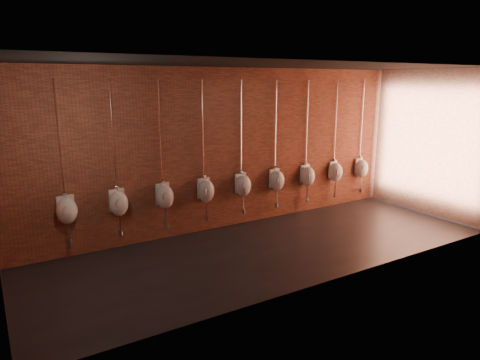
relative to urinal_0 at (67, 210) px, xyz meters
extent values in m
plane|color=black|center=(3.20, -1.38, -0.86)|extent=(8.50, 8.50, 0.00)
cube|color=black|center=(3.20, -1.38, 2.34)|extent=(8.50, 3.00, 0.04)
cube|color=brown|center=(3.20, 0.12, 0.74)|extent=(8.50, 0.04, 3.20)
cube|color=brown|center=(3.20, -2.88, 0.74)|extent=(8.50, 0.04, 3.20)
cube|color=brown|center=(7.45, -1.38, 0.74)|extent=(0.04, 3.00, 3.20)
ellipsoid|color=silver|center=(0.00, -0.01, -0.02)|extent=(0.39, 0.35, 0.44)
cube|color=silver|center=(0.00, 0.10, 0.02)|extent=(0.29, 0.10, 0.40)
cylinder|color=#989898|center=(0.00, -0.12, 0.01)|extent=(0.20, 0.06, 0.20)
cylinder|color=silver|center=(0.00, 0.08, 1.14)|extent=(0.02, 0.02, 1.88)
sphere|color=silver|center=(0.00, 0.07, 0.26)|extent=(0.08, 0.08, 0.08)
cylinder|color=silver|center=(0.00, 0.08, 2.09)|extent=(0.05, 0.05, 0.01)
cylinder|color=silver|center=(0.00, -0.01, -0.34)|extent=(0.03, 0.03, 0.32)
cylinder|color=silver|center=(0.00, -0.01, -0.56)|extent=(0.08, 0.08, 0.11)
cylinder|color=silver|center=(0.00, 0.06, -0.56)|extent=(0.03, 0.15, 0.03)
ellipsoid|color=silver|center=(0.85, -0.01, -0.02)|extent=(0.39, 0.35, 0.44)
cube|color=silver|center=(0.85, 0.10, 0.02)|extent=(0.29, 0.10, 0.40)
cylinder|color=#989898|center=(0.85, -0.12, 0.01)|extent=(0.20, 0.06, 0.20)
cylinder|color=silver|center=(0.85, 0.08, 1.14)|extent=(0.02, 0.02, 1.88)
sphere|color=silver|center=(0.85, 0.07, 0.26)|extent=(0.08, 0.08, 0.08)
cylinder|color=silver|center=(0.85, 0.08, 2.09)|extent=(0.05, 0.05, 0.01)
cylinder|color=silver|center=(0.85, -0.01, -0.34)|extent=(0.03, 0.03, 0.32)
cylinder|color=silver|center=(0.85, -0.01, -0.56)|extent=(0.08, 0.08, 0.11)
cylinder|color=silver|center=(0.85, 0.06, -0.56)|extent=(0.03, 0.15, 0.03)
ellipsoid|color=silver|center=(1.71, -0.01, -0.02)|extent=(0.39, 0.35, 0.44)
cube|color=silver|center=(1.71, 0.10, 0.02)|extent=(0.29, 0.10, 0.40)
cylinder|color=#989898|center=(1.71, -0.12, 0.01)|extent=(0.20, 0.06, 0.20)
cylinder|color=silver|center=(1.71, 0.08, 1.14)|extent=(0.02, 0.02, 1.88)
sphere|color=silver|center=(1.71, 0.07, 0.26)|extent=(0.08, 0.08, 0.08)
cylinder|color=silver|center=(1.71, 0.08, 2.09)|extent=(0.05, 0.05, 0.01)
cylinder|color=silver|center=(1.71, -0.01, -0.34)|extent=(0.03, 0.03, 0.32)
cylinder|color=silver|center=(1.71, -0.01, -0.56)|extent=(0.08, 0.08, 0.11)
cylinder|color=silver|center=(1.71, 0.06, -0.56)|extent=(0.03, 0.15, 0.03)
ellipsoid|color=silver|center=(2.56, -0.01, -0.02)|extent=(0.39, 0.35, 0.44)
cube|color=silver|center=(2.56, 0.10, 0.02)|extent=(0.29, 0.10, 0.40)
cylinder|color=#989898|center=(2.56, -0.12, 0.01)|extent=(0.20, 0.06, 0.20)
cylinder|color=silver|center=(2.56, 0.08, 1.14)|extent=(0.02, 0.02, 1.88)
sphere|color=silver|center=(2.56, 0.07, 0.26)|extent=(0.08, 0.08, 0.08)
cylinder|color=silver|center=(2.56, 0.08, 2.09)|extent=(0.05, 0.05, 0.01)
cylinder|color=silver|center=(2.56, -0.01, -0.34)|extent=(0.03, 0.03, 0.32)
cylinder|color=silver|center=(2.56, -0.01, -0.56)|extent=(0.08, 0.08, 0.11)
cylinder|color=silver|center=(2.56, 0.06, -0.56)|extent=(0.03, 0.15, 0.03)
ellipsoid|color=silver|center=(3.42, -0.01, -0.02)|extent=(0.39, 0.35, 0.44)
cube|color=silver|center=(3.42, 0.10, 0.02)|extent=(0.29, 0.10, 0.40)
cylinder|color=#989898|center=(3.42, -0.12, 0.01)|extent=(0.20, 0.06, 0.20)
cylinder|color=silver|center=(3.42, 0.08, 1.14)|extent=(0.02, 0.02, 1.88)
sphere|color=silver|center=(3.42, 0.07, 0.26)|extent=(0.08, 0.08, 0.08)
cylinder|color=silver|center=(3.42, 0.08, 2.09)|extent=(0.05, 0.05, 0.01)
cylinder|color=silver|center=(3.42, -0.01, -0.34)|extent=(0.03, 0.03, 0.32)
cylinder|color=silver|center=(3.42, -0.01, -0.56)|extent=(0.08, 0.08, 0.11)
cylinder|color=silver|center=(3.42, 0.06, -0.56)|extent=(0.03, 0.15, 0.03)
ellipsoid|color=silver|center=(4.27, -0.01, -0.02)|extent=(0.39, 0.35, 0.44)
cube|color=silver|center=(4.27, 0.10, 0.02)|extent=(0.29, 0.10, 0.40)
cylinder|color=#989898|center=(4.27, -0.12, 0.01)|extent=(0.20, 0.06, 0.20)
cylinder|color=silver|center=(4.27, 0.08, 1.14)|extent=(0.02, 0.02, 1.88)
sphere|color=silver|center=(4.27, 0.07, 0.26)|extent=(0.08, 0.08, 0.08)
cylinder|color=silver|center=(4.27, 0.08, 2.09)|extent=(0.05, 0.05, 0.01)
cylinder|color=silver|center=(4.27, -0.01, -0.34)|extent=(0.03, 0.03, 0.32)
cylinder|color=silver|center=(4.27, -0.01, -0.56)|extent=(0.08, 0.08, 0.11)
cylinder|color=silver|center=(4.27, 0.06, -0.56)|extent=(0.03, 0.15, 0.03)
ellipsoid|color=silver|center=(5.12, -0.01, -0.02)|extent=(0.39, 0.35, 0.44)
cube|color=silver|center=(5.12, 0.10, 0.02)|extent=(0.29, 0.10, 0.40)
cylinder|color=#989898|center=(5.12, -0.12, 0.01)|extent=(0.20, 0.06, 0.20)
cylinder|color=silver|center=(5.12, 0.08, 1.14)|extent=(0.02, 0.02, 1.88)
sphere|color=silver|center=(5.12, 0.07, 0.26)|extent=(0.08, 0.08, 0.08)
cylinder|color=silver|center=(5.12, 0.08, 2.09)|extent=(0.05, 0.05, 0.01)
cylinder|color=silver|center=(5.12, -0.01, -0.34)|extent=(0.03, 0.03, 0.32)
cylinder|color=silver|center=(5.12, -0.01, -0.56)|extent=(0.08, 0.08, 0.11)
cylinder|color=silver|center=(5.12, 0.06, -0.56)|extent=(0.03, 0.15, 0.03)
ellipsoid|color=silver|center=(5.98, -0.01, -0.02)|extent=(0.39, 0.35, 0.44)
cube|color=silver|center=(5.98, 0.10, 0.02)|extent=(0.29, 0.10, 0.40)
cylinder|color=#989898|center=(5.98, -0.12, 0.01)|extent=(0.20, 0.06, 0.20)
cylinder|color=silver|center=(5.98, 0.08, 1.14)|extent=(0.02, 0.02, 1.88)
sphere|color=silver|center=(5.98, 0.07, 0.26)|extent=(0.08, 0.08, 0.08)
cylinder|color=silver|center=(5.98, 0.08, 2.09)|extent=(0.05, 0.05, 0.01)
cylinder|color=silver|center=(5.98, -0.01, -0.34)|extent=(0.03, 0.03, 0.32)
cylinder|color=silver|center=(5.98, -0.01, -0.56)|extent=(0.08, 0.08, 0.11)
cylinder|color=silver|center=(5.98, 0.06, -0.56)|extent=(0.03, 0.15, 0.03)
ellipsoid|color=silver|center=(6.83, -0.01, -0.02)|extent=(0.39, 0.35, 0.44)
cube|color=silver|center=(6.83, 0.10, 0.02)|extent=(0.29, 0.10, 0.40)
cylinder|color=#989898|center=(6.83, -0.12, 0.01)|extent=(0.20, 0.06, 0.20)
cylinder|color=silver|center=(6.83, 0.08, 1.14)|extent=(0.02, 0.02, 1.88)
sphere|color=silver|center=(6.83, 0.07, 0.26)|extent=(0.08, 0.08, 0.08)
cylinder|color=silver|center=(6.83, 0.08, 2.09)|extent=(0.05, 0.05, 0.01)
cylinder|color=silver|center=(6.83, -0.01, -0.34)|extent=(0.03, 0.03, 0.32)
cylinder|color=silver|center=(6.83, -0.01, -0.56)|extent=(0.08, 0.08, 0.11)
cylinder|color=silver|center=(6.83, 0.06, -0.56)|extent=(0.03, 0.15, 0.03)
camera|label=1|loc=(-1.05, -7.27, 2.06)|focal=32.00mm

